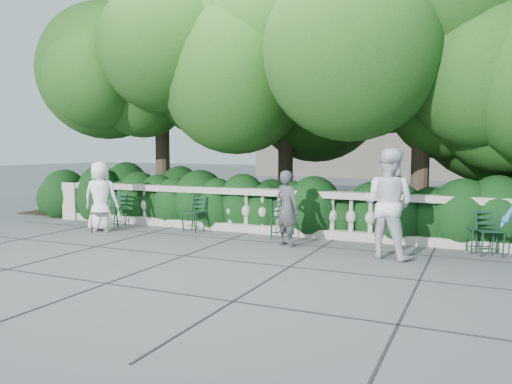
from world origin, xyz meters
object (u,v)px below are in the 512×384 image
at_px(chair_b, 189,232).
at_px(chair_e, 481,254).
at_px(person_businessman, 101,196).
at_px(person_casual_man, 388,203).
at_px(chair_d, 280,239).
at_px(person_woman_grey, 287,208).
at_px(chair_f, 492,257).
at_px(chair_a, 112,227).
at_px(chair_weathered, 100,233).

relative_size(chair_b, chair_e, 1.00).
relative_size(person_businessman, person_casual_man, 0.84).
xyz_separation_m(chair_d, person_woman_grey, (0.37, -0.59, 0.74)).
height_order(chair_d, chair_e, same).
height_order(chair_f, person_woman_grey, person_woman_grey).
xyz_separation_m(chair_b, person_businessman, (-1.97, -0.67, 0.80)).
distance_m(chair_a, chair_f, 8.40).
bearing_deg(person_businessman, chair_d, 171.34).
bearing_deg(person_businessman, chair_b, -179.55).
bearing_deg(person_casual_man, chair_b, 4.06).
bearing_deg(chair_b, chair_e, 11.24).
distance_m(chair_weathered, person_businessman, 0.87).
height_order(chair_e, person_businessman, person_businessman).
bearing_deg(person_woman_grey, chair_weathered, 28.69).
xyz_separation_m(chair_e, chair_f, (0.17, -0.19, 0.00)).
height_order(chair_weathered, person_woman_grey, person_woman_grey).
height_order(chair_d, chair_f, same).
distance_m(chair_a, chair_b, 2.17).
height_order(chair_d, person_woman_grey, person_woman_grey).
bearing_deg(chair_weathered, chair_f, -33.52).
relative_size(chair_b, person_businessman, 0.52).
xyz_separation_m(chair_a, chair_e, (8.23, 0.22, 0.00)).
height_order(chair_b, chair_weathered, same).
bearing_deg(chair_e, chair_a, 163.48).
bearing_deg(chair_d, person_woman_grey, -83.00).
bearing_deg(chair_b, chair_a, -168.24).
xyz_separation_m(chair_b, chair_e, (6.06, 0.15, 0.00)).
bearing_deg(chair_a, chair_f, 0.25).
xyz_separation_m(chair_f, person_woman_grey, (-3.65, -0.50, 0.74)).
bearing_deg(person_woman_grey, chair_f, -148.47).
height_order(chair_a, chair_weathered, same).
bearing_deg(chair_f, chair_e, 113.96).
distance_m(chair_a, chair_weathered, 0.94).
relative_size(chair_d, person_woman_grey, 0.57).
relative_size(chair_a, chair_f, 1.00).
bearing_deg(chair_b, chair_weathered, -142.66).
xyz_separation_m(chair_d, chair_f, (4.02, -0.08, 0.00)).
bearing_deg(person_casual_man, chair_f, -140.48).
relative_size(chair_weathered, person_businessman, 0.52).
bearing_deg(chair_e, chair_b, 163.34).
height_order(chair_b, chair_f, same).
xyz_separation_m(chair_d, person_casual_man, (2.35, -0.87, 0.96)).
distance_m(chair_b, chair_weathered, 2.01).
relative_size(chair_d, chair_weathered, 1.00).
bearing_deg(chair_a, chair_e, 1.58).
bearing_deg(chair_b, chair_d, 10.93).
bearing_deg(chair_e, chair_f, -66.95).
distance_m(chair_f, person_businessman, 8.26).
xyz_separation_m(chair_weathered, person_businessman, (-0.18, 0.26, 0.80)).
xyz_separation_m(chair_d, chair_weathered, (-3.99, -0.97, 0.00)).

